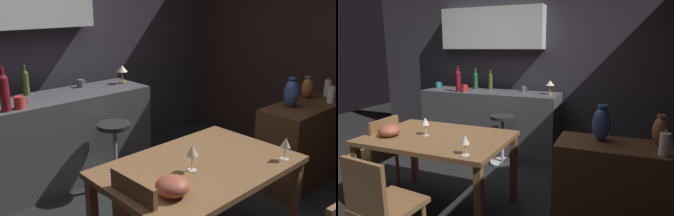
% 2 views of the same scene
% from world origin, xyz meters
% --- Properties ---
extents(ground_plane, '(9.00, 9.00, 0.00)m').
position_xyz_m(ground_plane, '(0.00, 0.00, 0.00)').
color(ground_plane, black).
extents(wall_kitchen_back, '(5.20, 0.33, 2.60)m').
position_xyz_m(wall_kitchen_back, '(-0.06, 2.08, 1.41)').
color(wall_kitchen_back, '#38333D').
rests_on(wall_kitchen_back, ground_plane).
extents(dining_table, '(1.33, 0.87, 0.74)m').
position_xyz_m(dining_table, '(0.09, -0.21, 0.65)').
color(dining_table, brown).
rests_on(dining_table, ground_plane).
extents(kitchen_counter, '(2.10, 0.60, 0.90)m').
position_xyz_m(kitchen_counter, '(-0.18, 1.56, 0.45)').
color(kitchen_counter, '#4C4C51').
rests_on(kitchen_counter, ground_plane).
extents(sideboard_cabinet, '(1.10, 0.44, 0.82)m').
position_xyz_m(sideboard_cabinet, '(1.76, -0.11, 0.41)').
color(sideboard_cabinet, '#56351E').
rests_on(sideboard_cabinet, ground_plane).
extents(chair_near_window, '(0.41, 0.41, 0.86)m').
position_xyz_m(chair_near_window, '(-0.62, -0.26, 0.49)').
color(chair_near_window, brown).
rests_on(chair_near_window, ground_plane).
extents(chair_by_doorway, '(0.44, 0.44, 0.86)m').
position_xyz_m(chair_by_doorway, '(0.19, -1.03, 0.49)').
color(chair_by_doorway, brown).
rests_on(chair_by_doorway, ground_plane).
extents(bar_stool, '(0.34, 0.34, 0.67)m').
position_xyz_m(bar_stool, '(0.24, 1.04, 0.36)').
color(bar_stool, '#262323').
rests_on(bar_stool, ground_plane).
extents(wine_glass_left, '(0.07, 0.07, 0.16)m').
position_xyz_m(wine_glass_left, '(0.58, -0.55, 0.86)').
color(wine_glass_left, silver).
rests_on(wine_glass_left, dining_table).
extents(wine_glass_right, '(0.08, 0.08, 0.17)m').
position_xyz_m(wine_glass_right, '(-0.02, -0.24, 0.87)').
color(wine_glass_right, silver).
rests_on(wine_glass_right, dining_table).
extents(fruit_bowl, '(0.20, 0.20, 0.11)m').
position_xyz_m(fruit_bowl, '(-0.32, -0.38, 0.80)').
color(fruit_bowl, '#9E4C38').
rests_on(fruit_bowl, dining_table).
extents(wine_bottle_green, '(0.07, 0.07, 0.33)m').
position_xyz_m(wine_bottle_green, '(-0.52, 1.76, 1.05)').
color(wine_bottle_green, '#1E592D').
rests_on(wine_bottle_green, kitchen_counter).
extents(wine_bottle_olive, '(0.06, 0.06, 0.30)m').
position_xyz_m(wine_bottle_olive, '(-0.27, 1.79, 1.04)').
color(wine_bottle_olive, '#475623').
rests_on(wine_bottle_olive, kitchen_counter).
extents(wine_bottle_ruby, '(0.08, 0.08, 0.38)m').
position_xyz_m(wine_bottle_ruby, '(-0.61, 1.37, 1.08)').
color(wine_bottle_ruby, maroon).
rests_on(wine_bottle_ruby, kitchen_counter).
extents(cup_red, '(0.12, 0.09, 0.11)m').
position_xyz_m(cup_red, '(-0.50, 1.36, 0.95)').
color(cup_red, red).
rests_on(cup_red, kitchen_counter).
extents(cup_slate, '(0.11, 0.08, 0.08)m').
position_xyz_m(cup_slate, '(0.30, 1.73, 0.94)').
color(cup_slate, '#515660').
rests_on(cup_slate, kitchen_counter).
extents(cup_teal, '(0.13, 0.09, 0.09)m').
position_xyz_m(cup_teal, '(-1.13, 1.60, 0.95)').
color(cup_teal, teal).
rests_on(cup_teal, kitchen_counter).
extents(counter_lamp, '(0.12, 0.12, 0.20)m').
position_xyz_m(counter_lamp, '(0.74, 1.59, 1.05)').
color(counter_lamp, '#A58447').
rests_on(counter_lamp, kitchen_counter).
extents(pillar_candle_tall, '(0.07, 0.07, 0.19)m').
position_xyz_m(pillar_candle_tall, '(1.96, -0.24, 0.90)').
color(pillar_candle_tall, white).
rests_on(pillar_candle_tall, sideboard_cabinet).
extents(vase_ceramic_blue, '(0.14, 0.14, 0.29)m').
position_xyz_m(vase_ceramic_blue, '(1.53, -0.04, 0.96)').
color(vase_ceramic_blue, '#334C8C').
rests_on(vase_ceramic_blue, sideboard_cabinet).
extents(vase_copper, '(0.11, 0.11, 0.23)m').
position_xyz_m(vase_copper, '(1.96, 0.02, 0.93)').
color(vase_copper, '#B26038').
rests_on(vase_copper, sideboard_cabinet).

